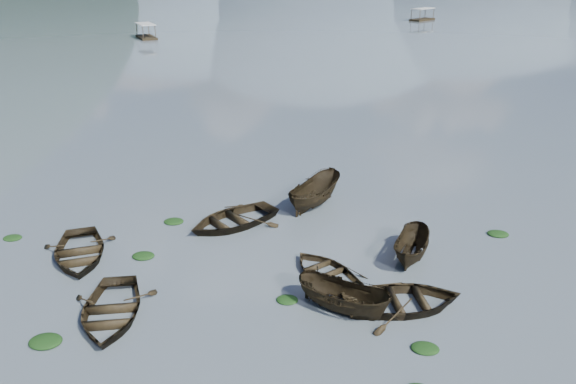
# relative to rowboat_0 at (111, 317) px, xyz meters

# --- Properties ---
(ground_plane) EXTENTS (2400.00, 2400.00, 0.00)m
(ground_plane) POSITION_rel_rowboat_0_xyz_m (6.00, -3.09, 0.00)
(ground_plane) COLOR #4C575F
(rowboat_0) EXTENTS (4.53, 5.53, 1.00)m
(rowboat_0) POSITION_rel_rowboat_0_xyz_m (0.00, 0.00, 0.00)
(rowboat_0) COLOR black
(rowboat_0) RESTS_ON ground
(rowboat_2) EXTENTS (4.33, 3.10, 1.57)m
(rowboat_2) POSITION_rel_rowboat_0_xyz_m (9.13, 1.55, 0.00)
(rowboat_2) COLOR black
(rowboat_2) RESTS_ON ground
(rowboat_3) EXTENTS (4.67, 4.74, 0.81)m
(rowboat_3) POSITION_rel_rowboat_0_xyz_m (8.29, 4.25, 0.00)
(rowboat_3) COLOR black
(rowboat_3) RESTS_ON ground
(rowboat_4) EXTENTS (5.66, 4.65, 1.02)m
(rowboat_4) POSITION_rel_rowboat_0_xyz_m (11.56, 2.09, 0.00)
(rowboat_4) COLOR black
(rowboat_4) RESTS_ON ground
(rowboat_5) EXTENTS (2.42, 4.13, 1.50)m
(rowboat_5) POSITION_rel_rowboat_0_xyz_m (12.22, 6.22, 0.00)
(rowboat_5) COLOR black
(rowboat_5) RESTS_ON ground
(rowboat_6) EXTENTS (5.23, 5.92, 1.02)m
(rowboat_6) POSITION_rel_rowboat_0_xyz_m (-3.44, 4.39, 0.00)
(rowboat_6) COLOR black
(rowboat_6) RESTS_ON ground
(rowboat_7) EXTENTS (6.19, 6.21, 1.06)m
(rowboat_7) POSITION_rel_rowboat_0_xyz_m (3.04, 8.82, 0.00)
(rowboat_7) COLOR black
(rowboat_7) RESTS_ON ground
(rowboat_8) EXTENTS (3.63, 5.00, 1.81)m
(rowboat_8) POSITION_rel_rowboat_0_xyz_m (7.16, 11.93, 0.00)
(rowboat_8) COLOR black
(rowboat_8) RESTS_ON ground
(weed_clump_0) EXTENTS (1.24, 1.02, 0.27)m
(weed_clump_0) POSITION_rel_rowboat_0_xyz_m (-1.73, -1.86, 0.00)
(weed_clump_0) COLOR black
(weed_clump_0) RESTS_ON ground
(weed_clump_1) EXTENTS (1.08, 0.86, 0.24)m
(weed_clump_1) POSITION_rel_rowboat_0_xyz_m (-0.46, 4.83, 0.00)
(weed_clump_1) COLOR black
(weed_clump_1) RESTS_ON ground
(weed_clump_3) EXTENTS (0.92, 0.77, 0.20)m
(weed_clump_3) POSITION_rel_rowboat_0_xyz_m (6.81, 1.98, 0.00)
(weed_clump_3) COLOR black
(weed_clump_3) RESTS_ON ground
(weed_clump_4) EXTENTS (1.04, 0.82, 0.21)m
(weed_clump_4) POSITION_rel_rowboat_0_xyz_m (12.18, -0.53, 0.00)
(weed_clump_4) COLOR black
(weed_clump_4) RESTS_ON ground
(weed_clump_5) EXTENTS (0.95, 0.77, 0.20)m
(weed_clump_5) POSITION_rel_rowboat_0_xyz_m (-7.75, 5.86, 0.00)
(weed_clump_5) COLOR black
(weed_clump_5) RESTS_ON ground
(weed_clump_6) EXTENTS (1.08, 0.90, 0.22)m
(weed_clump_6) POSITION_rel_rowboat_0_xyz_m (-0.19, 8.70, 0.00)
(weed_clump_6) COLOR black
(weed_clump_6) RESTS_ON ground
(weed_clump_7) EXTENTS (1.09, 0.87, 0.24)m
(weed_clump_7) POSITION_rel_rowboat_0_xyz_m (16.86, 9.28, 0.00)
(weed_clump_7) COLOR black
(weed_clump_7) RESTS_ON ground
(pontoon_left) EXTENTS (5.63, 6.82, 2.45)m
(pontoon_left) POSITION_rel_rowboat_0_xyz_m (-28.34, 81.62, 0.00)
(pontoon_left) COLOR black
(pontoon_left) RESTS_ON ground
(pontoon_centre) EXTENTS (6.30, 7.01, 2.57)m
(pontoon_centre) POSITION_rel_rowboat_0_xyz_m (23.71, 119.74, 0.00)
(pontoon_centre) COLOR black
(pontoon_centre) RESTS_ON ground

